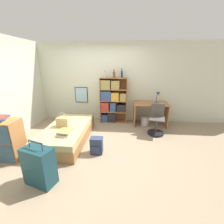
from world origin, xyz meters
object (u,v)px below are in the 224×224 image
object	(u,v)px
dresser	(6,140)
waste_bin	(145,121)
desk_lamp	(158,95)
backpack	(97,146)
bottle_brown	(114,74)
bottle_clear	(122,74)
bed	(68,133)
desk_chair	(156,124)
desk	(150,110)
bookcase	(112,101)
suitcase	(39,166)
bottle_green	(105,75)
book_stack_on_bed	(65,132)
handbag	(63,122)

from	to	relation	value
dresser	waste_bin	world-z (taller)	dresser
desk_lamp	backpack	distance (m)	2.55
bottle_brown	bottle_clear	size ratio (longest dim) A/B	0.89
bed	desk_chair	distance (m)	2.45
desk	backpack	size ratio (longest dim) A/B	2.79
dresser	bookcase	distance (m)	3.06
suitcase	bookcase	size ratio (longest dim) A/B	0.53
suitcase	bottle_green	bearing A→B (deg)	75.88
dresser	desk_lamp	world-z (taller)	desk_lamp
bed	book_stack_on_bed	distance (m)	0.57
bed	bottle_green	world-z (taller)	bottle_green
book_stack_on_bed	bed	bearing A→B (deg)	105.75
desk_lamp	backpack	size ratio (longest dim) A/B	1.10
book_stack_on_bed	desk	bearing A→B (deg)	38.59
handbag	backpack	distance (m)	1.12
book_stack_on_bed	desk_lamp	size ratio (longest dim) A/B	0.95
bed	bookcase	bearing A→B (deg)	53.09
bottle_brown	desk	size ratio (longest dim) A/B	0.24
handbag	bed	bearing A→B (deg)	35.04
dresser	desk_lamp	bearing A→B (deg)	31.53
suitcase	backpack	bearing A→B (deg)	51.20
bookcase	waste_bin	size ratio (longest dim) A/B	5.38
handbag	suitcase	bearing A→B (deg)	-83.04
bottle_clear	backpack	bearing A→B (deg)	-103.79
bottle_brown	backpack	bearing A→B (deg)	-97.23
suitcase	bottle_green	world-z (taller)	bottle_green
bottle_brown	backpack	world-z (taller)	bottle_brown
bottle_green	suitcase	bearing A→B (deg)	-104.12
bed	dresser	size ratio (longest dim) A/B	2.31
handbag	bottle_clear	world-z (taller)	bottle_clear
bed	bottle_green	size ratio (longest dim) A/B	9.68
book_stack_on_bed	bottle_clear	size ratio (longest dim) A/B	1.38
bottle_brown	backpack	xyz separation A→B (m)	(-0.24, -1.91, -1.42)
backpack	book_stack_on_bed	bearing A→B (deg)	175.36
bottle_clear	backpack	xyz separation A→B (m)	(-0.48, -1.97, -1.43)
dresser	waste_bin	bearing A→B (deg)	33.60
desk	desk_chair	distance (m)	0.70
book_stack_on_bed	handbag	bearing A→B (deg)	117.55
bookcase	backpack	size ratio (longest dim) A/B	3.99
backpack	waste_bin	world-z (taller)	backpack
bottle_green	desk_chair	distance (m)	2.18
desk_chair	waste_bin	xyz separation A→B (m)	(-0.24, 0.60, -0.14)
desk_lamp	desk	bearing A→B (deg)	178.29
handbag	dresser	bearing A→B (deg)	-136.67
bottle_green	bottle_clear	world-z (taller)	bottle_clear
book_stack_on_bed	desk_lamp	world-z (taller)	desk_lamp
handbag	desk	distance (m)	2.71
bed	desk_lamp	distance (m)	2.90
bed	book_stack_on_bed	size ratio (longest dim) A/B	5.06
handbag	bottle_green	xyz separation A→B (m)	(0.90, 1.41, 1.05)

